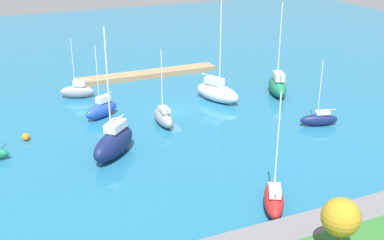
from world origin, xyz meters
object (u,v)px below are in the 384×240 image
sailboat_white_center_basin (217,92)px  sailboat_blue_lone_south (102,109)px  sailboat_navy_along_channel (319,119)px  sailboat_red_by_breakwater (274,198)px  sailboat_gray_mid_basin (163,117)px  sailboat_gray_outer_mooring (77,91)px  mooring_buoy_orange (26,137)px  pier_dock (147,74)px  sailboat_navy_inner_mooring (114,142)px  park_tree_west (341,217)px  sailboat_green_off_beacon (277,85)px

sailboat_white_center_basin → sailboat_blue_lone_south: bearing=-115.3°
sailboat_navy_along_channel → sailboat_blue_lone_south: 27.41m
sailboat_navy_along_channel → sailboat_red_by_breakwater: size_ratio=0.77×
sailboat_blue_lone_south → sailboat_gray_mid_basin: (-6.41, 5.52, -0.08)m
sailboat_blue_lone_south → sailboat_navy_along_channel: bearing=121.0°
sailboat_navy_along_channel → sailboat_white_center_basin: 14.98m
sailboat_gray_outer_mooring → mooring_buoy_orange: 14.80m
sailboat_gray_outer_mooring → sailboat_white_center_basin: size_ratio=0.62×
sailboat_red_by_breakwater → pier_dock: bearing=26.3°
sailboat_navy_inner_mooring → mooring_buoy_orange: 11.54m
sailboat_blue_lone_south → sailboat_gray_mid_basin: size_ratio=1.00×
sailboat_navy_inner_mooring → pier_dock: bearing=-161.4°
sailboat_gray_outer_mooring → sailboat_gray_mid_basin: (-7.79, 14.18, 0.04)m
sailboat_navy_along_channel → sailboat_white_center_basin: sailboat_white_center_basin is taller
pier_dock → sailboat_gray_mid_basin: 20.30m
pier_dock → park_tree_west: park_tree_west is taller
sailboat_blue_lone_south → sailboat_white_center_basin: sailboat_white_center_basin is taller
sailboat_green_off_beacon → mooring_buoy_orange: sailboat_green_off_beacon is taller
sailboat_gray_outer_mooring → sailboat_white_center_basin: (-17.64, 9.08, 0.35)m
sailboat_gray_mid_basin → sailboat_white_center_basin: bearing=-62.0°
mooring_buoy_orange → sailboat_white_center_basin: bearing=-173.2°
park_tree_west → sailboat_gray_outer_mooring: sailboat_gray_outer_mooring is taller
sailboat_gray_mid_basin → sailboat_navy_inner_mooring: bearing=127.4°
sailboat_gray_outer_mooring → sailboat_red_by_breakwater: bearing=124.9°
pier_dock → mooring_buoy_orange: size_ratio=26.50×
sailboat_green_off_beacon → sailboat_gray_mid_basin: 19.58m
sailboat_green_off_beacon → sailboat_white_center_basin: (9.27, -0.87, 0.00)m
sailboat_navy_along_channel → sailboat_white_center_basin: bearing=-41.8°
sailboat_blue_lone_south → mooring_buoy_orange: 10.41m
pier_dock → sailboat_gray_outer_mooring: size_ratio=2.68×
sailboat_white_center_basin → mooring_buoy_orange: size_ratio=15.90×
sailboat_gray_outer_mooring → sailboat_navy_inner_mooring: size_ratio=0.61×
sailboat_gray_outer_mooring → sailboat_blue_lone_south: 8.77m
pier_dock → park_tree_west: size_ratio=5.17×
sailboat_green_off_beacon → sailboat_gray_outer_mooring: sailboat_green_off_beacon is taller
pier_dock → sailboat_gray_mid_basin: bearing=77.5°
sailboat_white_center_basin → sailboat_red_by_breakwater: bearing=-39.4°
sailboat_green_off_beacon → sailboat_navy_inner_mooring: size_ratio=0.93×
sailboat_green_off_beacon → sailboat_white_center_basin: sailboat_white_center_basin is taller
sailboat_navy_along_channel → sailboat_green_off_beacon: (-1.51, -11.93, 0.54)m
sailboat_navy_along_channel → sailboat_red_by_breakwater: 20.58m
sailboat_green_off_beacon → sailboat_navy_along_channel: bearing=-165.8°
mooring_buoy_orange → sailboat_navy_inner_mooring: bearing=136.8°
sailboat_white_center_basin → sailboat_gray_mid_basin: (9.85, 5.11, -0.32)m
sailboat_green_off_beacon → sailboat_white_center_basin: 9.31m
sailboat_navy_along_channel → sailboat_blue_lone_south: size_ratio=0.88×
sailboat_navy_along_channel → mooring_buoy_orange: sailboat_navy_along_channel is taller
sailboat_navy_inner_mooring → sailboat_blue_lone_south: bearing=-143.0°
sailboat_blue_lone_south → park_tree_west: bearing=73.4°
sailboat_white_center_basin → sailboat_navy_inner_mooring: bearing=-82.0°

